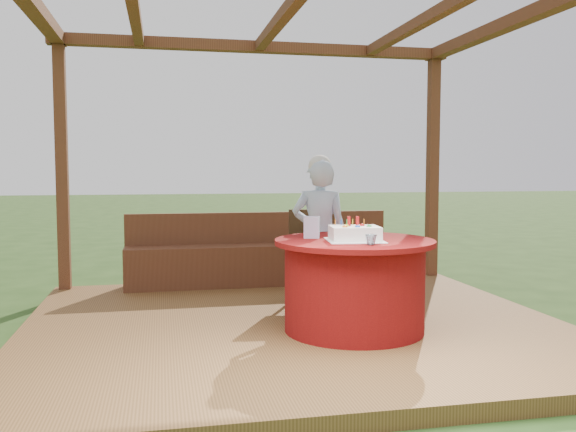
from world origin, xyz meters
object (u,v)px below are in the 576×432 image
object	(u,v)px
table	(354,284)
elderly_woman	(320,233)
bench	(261,261)
gift_bag	(312,227)
chair	(313,251)
drinking_glass	(371,240)
birthday_cake	(355,233)

from	to	relation	value
table	elderly_woman	distance (m)	0.83
bench	gift_bag	size ratio (longest dim) A/B	16.95
chair	elderly_woman	distance (m)	0.39
elderly_woman	gift_bag	xyz separation A→B (m)	(-0.22, -0.59, 0.11)
table	drinking_glass	world-z (taller)	drinking_glass
birthday_cake	gift_bag	distance (m)	0.38
chair	table	bearing A→B (deg)	-86.35
bench	chair	world-z (taller)	chair
table	birthday_cake	bearing A→B (deg)	-107.14
birthday_cake	elderly_woman	bearing A→B (deg)	94.36
gift_bag	drinking_glass	size ratio (longest dim) A/B	2.07
bench	birthday_cake	xyz separation A→B (m)	(0.38, -2.20, 0.53)
birthday_cake	drinking_glass	world-z (taller)	birthday_cake
chair	drinking_glass	bearing A→B (deg)	-87.12
table	elderly_woman	world-z (taller)	elderly_woman
elderly_woman	birthday_cake	xyz separation A→B (m)	(0.06, -0.83, 0.08)
bench	gift_bag	bearing A→B (deg)	-87.26
chair	drinking_glass	distance (m)	1.48
birthday_cake	chair	bearing A→B (deg)	92.11
drinking_glass	birthday_cake	bearing A→B (deg)	96.00
birthday_cake	table	bearing A→B (deg)	72.86
bench	table	distance (m)	2.16
birthday_cake	gift_bag	bearing A→B (deg)	139.89
table	elderly_woman	xyz separation A→B (m)	(-0.09, 0.75, 0.34)
drinking_glass	table	bearing A→B (deg)	90.68
table	chair	xyz separation A→B (m)	(-0.07, 1.08, 0.13)
bench	birthday_cake	size ratio (longest dim) A/B	6.26
bench	table	size ratio (longest dim) A/B	2.36
gift_bag	drinking_glass	bearing A→B (deg)	-41.76
chair	drinking_glass	xyz separation A→B (m)	(0.07, -1.45, 0.27)
gift_bag	drinking_glass	world-z (taller)	gift_bag
table	drinking_glass	distance (m)	0.55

